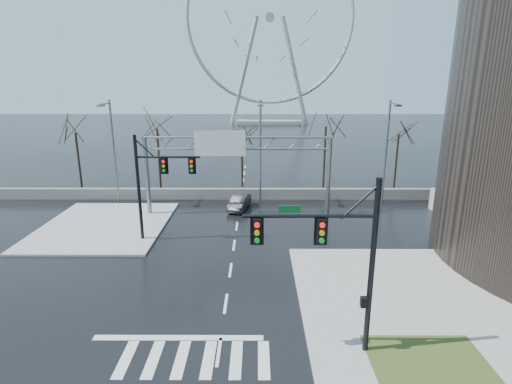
{
  "coord_description": "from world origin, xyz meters",
  "views": [
    {
      "loc": [
        1.71,
        -19.22,
        11.64
      ],
      "look_at": [
        1.62,
        8.26,
        4.0
      ],
      "focal_mm": 28.0,
      "sensor_mm": 36.0,
      "label": 1
    }
  ],
  "objects_px": {
    "sign_gantry": "(233,158)",
    "ferris_wheel": "(270,25)",
    "signal_mast_near": "(340,252)",
    "signal_mast_far": "(153,178)",
    "car": "(240,202)"
  },
  "relations": [
    {
      "from": "signal_mast_near",
      "to": "sign_gantry",
      "type": "height_order",
      "value": "signal_mast_near"
    },
    {
      "from": "signal_mast_near",
      "to": "car",
      "type": "bearing_deg",
      "value": 103.84
    },
    {
      "from": "ferris_wheel",
      "to": "car",
      "type": "bearing_deg",
      "value": -93.63
    },
    {
      "from": "signal_mast_near",
      "to": "signal_mast_far",
      "type": "distance_m",
      "value": 17.03
    },
    {
      "from": "ferris_wheel",
      "to": "car",
      "type": "height_order",
      "value": "ferris_wheel"
    },
    {
      "from": "ferris_wheel",
      "to": "car",
      "type": "distance_m",
      "value": 82.51
    },
    {
      "from": "signal_mast_near",
      "to": "car",
      "type": "distance_m",
      "value": 21.75
    },
    {
      "from": "signal_mast_far",
      "to": "sign_gantry",
      "type": "bearing_deg",
      "value": 47.53
    },
    {
      "from": "sign_gantry",
      "to": "ferris_wheel",
      "type": "xyz_separation_m",
      "value": [
        5.38,
        80.04,
        20.95
      ]
    },
    {
      "from": "signal_mast_far",
      "to": "signal_mast_near",
      "type": "bearing_deg",
      "value": -49.74
    },
    {
      "from": "car",
      "to": "signal_mast_near",
      "type": "bearing_deg",
      "value": -63.66
    },
    {
      "from": "signal_mast_near",
      "to": "sign_gantry",
      "type": "xyz_separation_m",
      "value": [
        -5.52,
        19.0,
        0.31
      ]
    },
    {
      "from": "signal_mast_far",
      "to": "car",
      "type": "distance_m",
      "value": 10.58
    },
    {
      "from": "signal_mast_far",
      "to": "sign_gantry",
      "type": "distance_m",
      "value": 8.14
    },
    {
      "from": "sign_gantry",
      "to": "ferris_wheel",
      "type": "height_order",
      "value": "ferris_wheel"
    }
  ]
}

